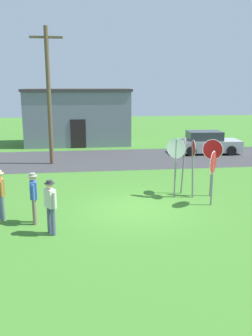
{
  "coord_description": "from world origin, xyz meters",
  "views": [
    {
      "loc": [
        -2.01,
        -12.6,
        4.54
      ],
      "look_at": [
        -0.23,
        1.17,
        1.3
      ],
      "focal_mm": 38.2,
      "sensor_mm": 36.0,
      "label": 1
    }
  ],
  "objects_px": {
    "stop_sign_nearest": "(176,157)",
    "stop_sign_leaning_left": "(184,155)",
    "parked_car_on_street": "(207,143)",
    "person_on_left": "(0,192)",
    "utility_pole": "(49,94)",
    "stop_sign_rear_right": "(193,159)",
    "stop_sign_low_front": "(213,168)",
    "stop_sign_far_back": "(212,157)",
    "person_with_sunhat": "(34,195)",
    "person_near_signs": "(50,204)"
  },
  "relations": [
    {
      "from": "stop_sign_nearest",
      "to": "stop_sign_leaning_left",
      "type": "bearing_deg",
      "value": 42.05
    },
    {
      "from": "parked_car_on_street",
      "to": "person_on_left",
      "type": "bearing_deg",
      "value": -135.81
    },
    {
      "from": "utility_pole",
      "to": "stop_sign_rear_right",
      "type": "height_order",
      "value": "utility_pole"
    },
    {
      "from": "stop_sign_low_front",
      "to": "person_on_left",
      "type": "relative_size",
      "value": 1.23
    },
    {
      "from": "stop_sign_leaning_left",
      "to": "stop_sign_far_back",
      "type": "relative_size",
      "value": 1.02
    },
    {
      "from": "utility_pole",
      "to": "person_on_left",
      "type": "relative_size",
      "value": 4.42
    },
    {
      "from": "stop_sign_far_back",
      "to": "stop_sign_rear_right",
      "type": "bearing_deg",
      "value": -171.63
    },
    {
      "from": "utility_pole",
      "to": "stop_sign_low_front",
      "type": "relative_size",
      "value": 3.6
    },
    {
      "from": "parked_car_on_street",
      "to": "person_with_sunhat",
      "type": "bearing_deg",
      "value": -131.37
    },
    {
      "from": "person_near_signs",
      "to": "stop_sign_low_front",
      "type": "bearing_deg",
      "value": 18.94
    },
    {
      "from": "stop_sign_low_front",
      "to": "stop_sign_far_back",
      "type": "bearing_deg",
      "value": 71.01
    },
    {
      "from": "parked_car_on_street",
      "to": "stop_sign_leaning_left",
      "type": "xyz_separation_m",
      "value": [
        -4.19,
        -8.73,
        0.98
      ]
    },
    {
      "from": "stop_sign_leaning_left",
      "to": "parked_car_on_street",
      "type": "bearing_deg",
      "value": 64.36
    },
    {
      "from": "person_near_signs",
      "to": "utility_pole",
      "type": "bearing_deg",
      "value": 94.03
    },
    {
      "from": "utility_pole",
      "to": "stop_sign_rear_right",
      "type": "relative_size",
      "value": 3.18
    },
    {
      "from": "utility_pole",
      "to": "person_with_sunhat",
      "type": "relative_size",
      "value": 4.42
    },
    {
      "from": "parked_car_on_street",
      "to": "person_near_signs",
      "type": "distance_m",
      "value": 15.58
    },
    {
      "from": "stop_sign_far_back",
      "to": "person_near_signs",
      "type": "bearing_deg",
      "value": -153.2
    },
    {
      "from": "stop_sign_rear_right",
      "to": "stop_sign_far_back",
      "type": "relative_size",
      "value": 1.01
    },
    {
      "from": "stop_sign_rear_right",
      "to": "stop_sign_far_back",
      "type": "bearing_deg",
      "value": 8.37
    },
    {
      "from": "stop_sign_leaning_left",
      "to": "stop_sign_nearest",
      "type": "relative_size",
      "value": 1.0
    },
    {
      "from": "utility_pole",
      "to": "person_with_sunhat",
      "type": "xyz_separation_m",
      "value": [
        0.11,
        -9.42,
        -3.03
      ]
    },
    {
      "from": "person_with_sunhat",
      "to": "stop_sign_low_front",
      "type": "bearing_deg",
      "value": 9.16
    },
    {
      "from": "person_near_signs",
      "to": "person_with_sunhat",
      "type": "bearing_deg",
      "value": 122.37
    },
    {
      "from": "parked_car_on_street",
      "to": "stop_sign_rear_right",
      "type": "height_order",
      "value": "stop_sign_rear_right"
    },
    {
      "from": "stop_sign_rear_right",
      "to": "stop_sign_nearest",
      "type": "bearing_deg",
      "value": 163.71
    },
    {
      "from": "parked_car_on_street",
      "to": "person_with_sunhat",
      "type": "relative_size",
      "value": 2.53
    },
    {
      "from": "stop_sign_low_front",
      "to": "person_with_sunhat",
      "type": "height_order",
      "value": "stop_sign_low_front"
    },
    {
      "from": "stop_sign_far_back",
      "to": "person_with_sunhat",
      "type": "height_order",
      "value": "stop_sign_far_back"
    },
    {
      "from": "stop_sign_leaning_left",
      "to": "person_near_signs",
      "type": "relative_size",
      "value": 1.41
    },
    {
      "from": "person_with_sunhat",
      "to": "person_on_left",
      "type": "relative_size",
      "value": 1.0
    },
    {
      "from": "stop_sign_far_back",
      "to": "person_near_signs",
      "type": "xyz_separation_m",
      "value": [
        -6.31,
        -3.19,
        -0.67
      ]
    },
    {
      "from": "stop_sign_far_back",
      "to": "stop_sign_low_front",
      "type": "bearing_deg",
      "value": -108.99
    },
    {
      "from": "stop_sign_low_front",
      "to": "person_on_left",
      "type": "xyz_separation_m",
      "value": [
        -7.7,
        -0.54,
        -0.48
      ]
    },
    {
      "from": "stop_sign_leaning_left",
      "to": "person_with_sunhat",
      "type": "xyz_separation_m",
      "value": [
        -5.87,
        -2.69,
        -0.69
      ]
    },
    {
      "from": "stop_sign_nearest",
      "to": "parked_car_on_street",
      "type": "bearing_deg",
      "value": 63.06
    },
    {
      "from": "stop_sign_nearest",
      "to": "person_on_left",
      "type": "relative_size",
      "value": 1.41
    },
    {
      "from": "stop_sign_far_back",
      "to": "stop_sign_nearest",
      "type": "xyz_separation_m",
      "value": [
        -1.52,
        0.07,
        0.04
      ]
    },
    {
      "from": "parked_car_on_street",
      "to": "person_with_sunhat",
      "type": "height_order",
      "value": "person_with_sunhat"
    },
    {
      "from": "stop_sign_rear_right",
      "to": "stop_sign_low_front",
      "type": "bearing_deg",
      "value": -66.25
    },
    {
      "from": "utility_pole",
      "to": "person_near_signs",
      "type": "bearing_deg",
      "value": -85.97
    },
    {
      "from": "stop_sign_far_back",
      "to": "stop_sign_low_front",
      "type": "xyz_separation_m",
      "value": [
        -0.4,
        -1.16,
        -0.19
      ]
    },
    {
      "from": "stop_sign_low_front",
      "to": "person_with_sunhat",
      "type": "distance_m",
      "value": 6.64
    },
    {
      "from": "person_on_left",
      "to": "stop_sign_low_front",
      "type": "bearing_deg",
      "value": 4.04
    },
    {
      "from": "utility_pole",
      "to": "parked_car_on_street",
      "type": "relative_size",
      "value": 1.75
    },
    {
      "from": "parked_car_on_street",
      "to": "stop_sign_far_back",
      "type": "bearing_deg",
      "value": -108.75
    },
    {
      "from": "person_on_left",
      "to": "stop_sign_nearest",
      "type": "bearing_deg",
      "value": 15.07
    },
    {
      "from": "stop_sign_rear_right",
      "to": "person_with_sunhat",
      "type": "xyz_separation_m",
      "value": [
        -6.08,
        -2.09,
        -0.63
      ]
    },
    {
      "from": "stop_sign_rear_right",
      "to": "stop_sign_far_back",
      "type": "distance_m",
      "value": 0.86
    },
    {
      "from": "person_on_left",
      "to": "person_near_signs",
      "type": "bearing_deg",
      "value": -39.8
    }
  ]
}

